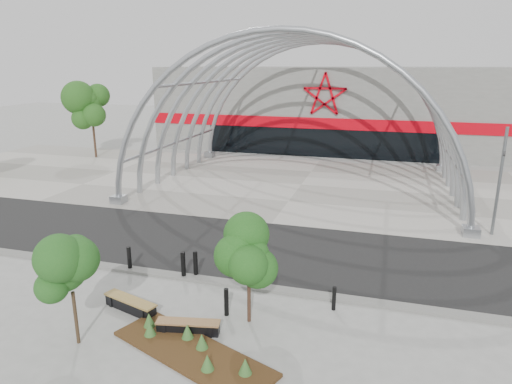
% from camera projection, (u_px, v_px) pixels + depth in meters
% --- Properties ---
extents(ground, '(140.00, 140.00, 0.00)m').
position_uv_depth(ground, '(228.00, 281.00, 18.08)').
color(ground, gray).
rests_on(ground, ground).
extents(road, '(140.00, 7.00, 0.02)m').
position_uv_depth(road, '(253.00, 248.00, 21.31)').
color(road, black).
rests_on(road, ground).
extents(forecourt, '(60.00, 17.00, 0.04)m').
position_uv_depth(forecourt, '(301.00, 185.00, 32.40)').
color(forecourt, gray).
rests_on(forecourt, ground).
extents(kerb, '(60.00, 0.50, 0.12)m').
position_uv_depth(kerb, '(226.00, 283.00, 17.83)').
color(kerb, slate).
rests_on(kerb, ground).
extents(arena_building, '(34.00, 15.24, 8.00)m').
position_uv_depth(arena_building, '(334.00, 106.00, 47.91)').
color(arena_building, slate).
rests_on(arena_building, ground).
extents(vault_canopy, '(20.80, 15.80, 20.36)m').
position_uv_depth(vault_canopy, '(301.00, 185.00, 32.40)').
color(vault_canopy, '#9CA1A6').
rests_on(vault_canopy, ground).
extents(planting_bed, '(5.62, 3.54, 0.57)m').
position_uv_depth(planting_bed, '(191.00, 349.00, 13.55)').
color(planting_bed, '#31220D').
rests_on(planting_bed, ground).
extents(signal_pole, '(0.35, 0.77, 5.46)m').
position_uv_depth(signal_pole, '(500.00, 180.00, 22.18)').
color(signal_pole, slate).
rests_on(signal_pole, ground).
extents(street_tree_0, '(1.49, 1.49, 3.39)m').
position_uv_depth(street_tree_0, '(70.00, 271.00, 13.44)').
color(street_tree_0, '#2E2314').
rests_on(street_tree_0, ground).
extents(street_tree_1, '(1.52, 1.52, 3.59)m').
position_uv_depth(street_tree_1, '(249.00, 250.00, 14.58)').
color(street_tree_1, '#321B13').
rests_on(street_tree_1, ground).
extents(bench_0, '(2.22, 1.09, 0.46)m').
position_uv_depth(bench_0, '(131.00, 305.00, 15.87)').
color(bench_0, black).
rests_on(bench_0, ground).
extents(bench_1, '(2.09, 0.83, 0.43)m').
position_uv_depth(bench_1, '(188.00, 327.00, 14.55)').
color(bench_1, black).
rests_on(bench_1, ground).
extents(bollard_0, '(0.17, 0.17, 1.06)m').
position_uv_depth(bollard_0, '(129.00, 259.00, 18.88)').
color(bollard_0, black).
rests_on(bollard_0, ground).
extents(bollard_1, '(0.18, 0.18, 1.13)m').
position_uv_depth(bollard_1, '(183.00, 265.00, 18.18)').
color(bollard_1, black).
rests_on(bollard_1, ground).
extents(bollard_2, '(0.18, 0.18, 1.11)m').
position_uv_depth(bollard_2, '(196.00, 264.00, 18.30)').
color(bollard_2, black).
rests_on(bollard_2, ground).
extents(bollard_3, '(0.16, 0.16, 0.99)m').
position_uv_depth(bollard_3, '(226.00, 302.00, 15.52)').
color(bollard_3, black).
rests_on(bollard_3, ground).
extents(bollard_4, '(0.14, 0.14, 0.87)m').
position_uv_depth(bollard_4, '(334.00, 298.00, 15.87)').
color(bollard_4, black).
rests_on(bollard_4, ground).
extents(bg_tree_0, '(3.00, 3.00, 6.45)m').
position_uv_depth(bg_tree_0, '(91.00, 106.00, 40.69)').
color(bg_tree_0, '#301D13').
rests_on(bg_tree_0, ground).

